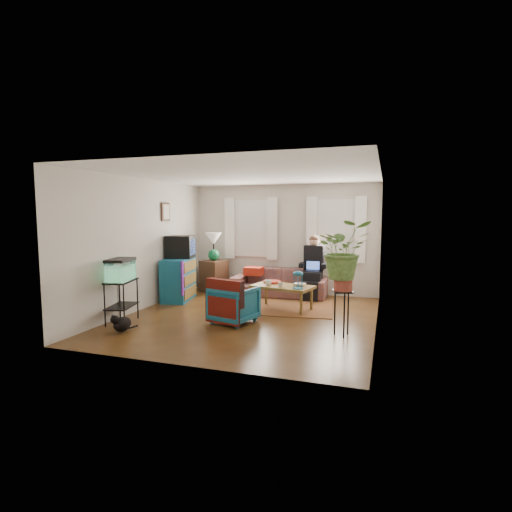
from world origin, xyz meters
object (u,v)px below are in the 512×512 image
(coffee_table, at_px, (282,298))
(plant_stand, at_px, (342,313))
(armchair, at_px, (234,302))
(side_table, at_px, (214,276))
(sofa, at_px, (279,278))
(aquarium_stand, at_px, (122,302))
(dresser, at_px, (179,279))

(coffee_table, relative_size, plant_stand, 1.65)
(plant_stand, bearing_deg, armchair, 173.95)
(armchair, distance_m, plant_stand, 1.90)
(side_table, bearing_deg, sofa, -1.49)
(armchair, height_order, coffee_table, armchair)
(sofa, distance_m, aquarium_stand, 3.70)
(sofa, distance_m, dresser, 2.30)
(dresser, relative_size, coffee_table, 0.87)
(sofa, relative_size, armchair, 3.04)
(plant_stand, bearing_deg, side_table, 141.50)
(side_table, relative_size, aquarium_stand, 1.02)
(sofa, relative_size, side_table, 2.84)
(armchair, bearing_deg, plant_stand, -171.52)
(aquarium_stand, height_order, armchair, aquarium_stand)
(dresser, xyz_separation_m, coffee_table, (2.43, -0.18, -0.22))
(aquarium_stand, xyz_separation_m, armchair, (1.86, 0.63, -0.02))
(dresser, height_order, armchair, dresser)
(side_table, bearing_deg, armchair, -58.93)
(dresser, height_order, coffee_table, dresser)
(plant_stand, bearing_deg, dresser, 157.41)
(dresser, distance_m, plant_stand, 4.06)
(sofa, height_order, coffee_table, sofa)
(dresser, distance_m, armchair, 2.30)
(sofa, height_order, armchair, sofa)
(sofa, xyz_separation_m, dresser, (-2.02, -1.11, 0.04))
(side_table, distance_m, plant_stand, 4.35)
(side_table, height_order, armchair, side_table)
(aquarium_stand, distance_m, plant_stand, 3.78)
(sofa, relative_size, aquarium_stand, 2.88)
(sofa, xyz_separation_m, armchair, (-0.17, -2.46, -0.07))
(dresser, bearing_deg, aquarium_stand, -101.86)
(coffee_table, bearing_deg, plant_stand, -33.75)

